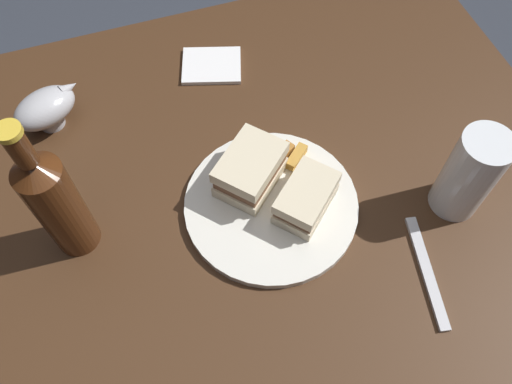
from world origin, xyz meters
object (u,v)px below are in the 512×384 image
sandwich_half_right (250,170)px  cider_bottle (56,202)px  pint_glass (467,178)px  napkin (212,66)px  sandwich_half_left (306,198)px  fork (427,271)px  plate (271,205)px  gravy_boat (46,108)px

sandwich_half_right → cider_bottle: bearing=-178.9°
pint_glass → napkin: size_ratio=1.47×
sandwich_half_left → fork: (0.13, -0.16, -0.04)m
plate → sandwich_half_right: 0.07m
pint_glass → cider_bottle: cider_bottle is taller
sandwich_half_right → gravy_boat: (-0.29, 0.23, -0.00)m
plate → gravy_boat: gravy_boat is taller
pint_glass → gravy_boat: size_ratio=1.22×
plate → sandwich_half_right: bearing=109.7°
plate → fork: plate is taller
pint_glass → plate: bearing=163.4°
sandwich_half_left → fork: bearing=-49.2°
sandwich_half_left → pint_glass: size_ratio=0.76×
sandwich_half_right → cider_bottle: (-0.28, -0.01, 0.07)m
gravy_boat → fork: 0.68m
gravy_boat → cider_bottle: 0.25m
cider_bottle → napkin: (0.29, 0.28, -0.11)m
gravy_boat → cider_bottle: size_ratio=0.48×
sandwich_half_left → gravy_boat: gravy_boat is taller
sandwich_half_left → gravy_boat: size_ratio=0.93×
sandwich_half_left → gravy_boat: bearing=139.2°
gravy_boat → plate: bearing=-42.7°
cider_bottle → gravy_boat: bearing=92.0°
plate → napkin: plate is taller
plate → napkin: 0.32m
plate → fork: size_ratio=1.54×
plate → sandwich_half_left: (0.05, -0.02, 0.03)m
gravy_boat → napkin: gravy_boat is taller
gravy_boat → fork: gravy_boat is taller
gravy_boat → sandwich_half_left: bearing=-40.8°
napkin → fork: bearing=-69.5°
plate → fork: 0.26m
sandwich_half_left → fork: 0.21m
plate → gravy_boat: (-0.31, 0.28, 0.03)m
napkin → fork: napkin is taller
pint_glass → napkin: pint_glass is taller
gravy_boat → cider_bottle: bearing=-88.0°
plate → fork: (0.18, -0.18, -0.00)m
cider_bottle → fork: cider_bottle is taller
plate → napkin: (-0.00, 0.32, -0.00)m
plate → cider_bottle: size_ratio=1.01×
napkin → gravy_boat: bearing=-172.6°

